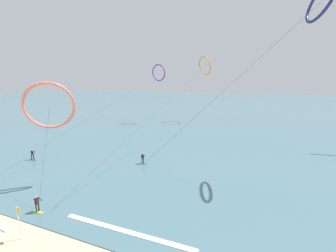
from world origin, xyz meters
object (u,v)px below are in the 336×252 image
(kite_violet, at_px, (159,73))
(kite_amber, at_px, (205,66))
(surfer_teal, at_px, (143,159))
(surfer_lime, at_px, (37,205))
(surfer_cobalt, at_px, (33,156))
(kite_navy, at_px, (321,0))
(kite_coral, at_px, (49,106))
(beach_flag, at_px, (19,218))

(kite_violet, bearing_deg, kite_amber, -132.50)
(surfer_teal, bearing_deg, kite_violet, -58.99)
(surfer_lime, bearing_deg, kite_violet, -176.16)
(surfer_cobalt, height_order, kite_amber, kite_amber)
(surfer_cobalt, bearing_deg, surfer_lime, 85.84)
(kite_navy, bearing_deg, surfer_teal, -100.56)
(surfer_teal, relative_size, kite_coral, 0.14)
(surfer_lime, height_order, kite_amber, kite_amber)
(surfer_lime, relative_size, kite_amber, 0.03)
(kite_navy, xyz_separation_m, kite_coral, (-27.13, -13.08, -11.36))
(surfer_cobalt, distance_m, kite_navy, 43.73)
(kite_navy, bearing_deg, surfer_cobalt, -96.76)
(kite_amber, relative_size, beach_flag, 19.20)
(surfer_cobalt, relative_size, kite_violet, 0.04)
(surfer_lime, bearing_deg, kite_amber, 170.14)
(surfer_lime, height_order, surfer_teal, same)
(surfer_lime, relative_size, kite_coral, 0.14)
(kite_coral, height_order, kite_violet, kite_violet)
(kite_amber, distance_m, beach_flag, 58.25)
(surfer_teal, relative_size, kite_amber, 0.03)
(kite_amber, relative_size, kite_coral, 4.47)
(kite_navy, relative_size, kite_violet, 0.49)
(surfer_teal, distance_m, kite_coral, 14.74)
(surfer_cobalt, relative_size, kite_coral, 0.14)
(surfer_teal, bearing_deg, kite_amber, -79.29)
(kite_coral, bearing_deg, surfer_teal, -161.35)
(kite_amber, distance_m, kite_coral, 49.36)
(surfer_cobalt, distance_m, beach_flag, 20.33)
(surfer_cobalt, xyz_separation_m, kite_navy, (37.93, 8.01, 20.22))
(kite_navy, distance_m, kite_amber, 41.31)
(surfer_lime, bearing_deg, kite_coral, -156.62)
(kite_amber, height_order, kite_violet, kite_amber)
(kite_coral, height_order, beach_flag, kite_coral)
(kite_violet, bearing_deg, kite_navy, 155.14)
(surfer_lime, relative_size, beach_flag, 0.59)
(surfer_teal, bearing_deg, kite_coral, 69.97)
(surfer_lime, xyz_separation_m, kite_amber, (3.64, 53.28, 15.64))
(surfer_lime, distance_m, kite_navy, 36.41)
(surfer_cobalt, height_order, surfer_teal, same)
(surfer_cobalt, height_order, beach_flag, beach_flag)
(surfer_teal, xyz_separation_m, kite_navy, (21.05, 3.01, 20.22))
(kite_navy, bearing_deg, kite_violet, -149.86)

